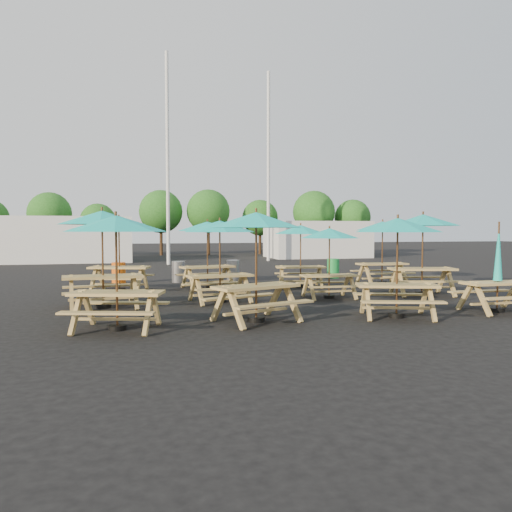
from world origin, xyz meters
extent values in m
plane|color=black|center=(0.00, 0.00, 0.00)|extent=(120.00, 120.00, 0.00)
cube|color=tan|center=(-4.41, -4.67, 0.74)|extent=(1.91, 1.17, 0.06)
cube|color=tan|center=(-4.59, -5.30, 0.45)|extent=(1.79, 0.74, 0.04)
cube|color=tan|center=(-4.22, -4.04, 0.45)|extent=(1.79, 0.74, 0.04)
cylinder|color=black|center=(-4.41, -4.67, 0.05)|extent=(0.36, 0.36, 0.10)
cylinder|color=brown|center=(-4.41, -4.67, 1.14)|extent=(0.04, 0.04, 2.29)
cone|color=#15B4AF|center=(-4.41, -4.67, 2.11)|extent=(2.46, 2.46, 0.32)
cube|color=tan|center=(-4.82, -1.69, 0.80)|extent=(2.02, 0.97, 0.06)
cube|color=tan|center=(-4.73, -2.40, 0.49)|extent=(1.97, 0.49, 0.04)
cube|color=tan|center=(-4.90, -0.98, 0.49)|extent=(1.97, 0.49, 0.04)
cylinder|color=black|center=(-4.82, -1.69, 0.05)|extent=(0.39, 0.39, 0.11)
cylinder|color=brown|center=(-4.82, -1.69, 1.25)|extent=(0.05, 0.05, 2.49)
cone|color=#15B4AF|center=(-4.82, -1.69, 2.30)|extent=(2.40, 2.40, 0.35)
cube|color=tan|center=(-4.48, 1.79, 0.77)|extent=(2.02, 1.24, 0.06)
cube|color=tan|center=(-4.67, 1.12, 0.47)|extent=(1.88, 0.78, 0.04)
cube|color=tan|center=(-4.28, 2.45, 0.47)|extent=(1.88, 0.78, 0.04)
cylinder|color=black|center=(-4.48, 1.79, 0.05)|extent=(0.38, 0.38, 0.10)
cylinder|color=brown|center=(-4.48, 1.79, 1.20)|extent=(0.05, 0.05, 2.41)
cone|color=#15B4AF|center=(-4.48, 1.79, 2.22)|extent=(2.60, 2.60, 0.34)
cube|color=tan|center=(-1.52, -4.50, 0.77)|extent=(2.00, 1.31, 0.06)
cube|color=tan|center=(-1.29, -5.14, 0.47)|extent=(1.84, 0.87, 0.04)
cube|color=tan|center=(-1.75, -3.85, 0.47)|extent=(1.84, 0.87, 0.04)
cylinder|color=black|center=(-1.52, -4.50, 0.05)|extent=(0.37, 0.37, 0.10)
cylinder|color=brown|center=(-1.52, -4.50, 1.19)|extent=(0.05, 0.05, 2.39)
cone|color=#15B4AF|center=(-1.52, -4.50, 2.20)|extent=(2.65, 2.65, 0.33)
cube|color=tan|center=(-1.75, -1.37, 0.73)|extent=(1.86, 0.97, 0.06)
cube|color=tan|center=(-1.64, -2.01, 0.44)|extent=(1.79, 0.54, 0.04)
cube|color=tan|center=(-1.86, -0.73, 0.44)|extent=(1.79, 0.54, 0.04)
cylinder|color=black|center=(-1.75, -1.37, 0.05)|extent=(0.35, 0.35, 0.10)
cylinder|color=brown|center=(-1.75, -1.37, 1.13)|extent=(0.04, 0.04, 2.26)
cone|color=#15B4AF|center=(-1.75, -1.37, 2.08)|extent=(2.27, 2.27, 0.31)
cube|color=tan|center=(-1.60, 1.84, 0.74)|extent=(1.90, 1.08, 0.06)
cube|color=tan|center=(-1.46, 1.20, 0.45)|extent=(1.80, 0.64, 0.04)
cube|color=tan|center=(-1.75, 2.48, 0.45)|extent=(1.80, 0.64, 0.04)
cylinder|color=black|center=(-1.60, 1.84, 0.05)|extent=(0.36, 0.36, 0.10)
cylinder|color=brown|center=(-1.60, 1.84, 1.14)|extent=(0.04, 0.04, 2.29)
cone|color=#15B4AF|center=(-1.60, 1.84, 2.11)|extent=(2.38, 2.38, 0.32)
cube|color=tan|center=(1.70, -4.75, 0.73)|extent=(1.90, 1.20, 0.06)
cube|color=tan|center=(1.50, -5.37, 0.44)|extent=(1.77, 0.78, 0.04)
cube|color=tan|center=(1.90, -4.13, 0.44)|extent=(1.77, 0.78, 0.04)
cylinder|color=black|center=(1.70, -4.75, 0.05)|extent=(0.36, 0.36, 0.10)
cylinder|color=brown|center=(1.70, -4.75, 1.14)|extent=(0.04, 0.04, 2.27)
cone|color=#15B4AF|center=(1.70, -4.75, 2.09)|extent=(2.49, 2.49, 0.32)
cube|color=tan|center=(1.46, -1.39, 0.66)|extent=(1.63, 0.69, 0.05)
cube|color=tan|center=(1.43, -1.98, 0.40)|extent=(1.61, 0.29, 0.04)
cube|color=tan|center=(1.48, -0.80, 0.40)|extent=(1.61, 0.29, 0.04)
cylinder|color=black|center=(1.46, -1.39, 0.04)|extent=(0.32, 0.32, 0.09)
cylinder|color=brown|center=(1.46, -1.39, 1.03)|extent=(0.04, 0.04, 2.05)
cone|color=#15B4AF|center=(1.46, -1.39, 1.89)|extent=(1.86, 1.86, 0.29)
cube|color=tan|center=(1.60, 1.51, 0.70)|extent=(1.80, 1.00, 0.06)
cube|color=tan|center=(1.47, 0.90, 0.42)|extent=(1.71, 0.59, 0.04)
cube|color=tan|center=(1.73, 2.12, 0.42)|extent=(1.71, 0.59, 0.04)
cylinder|color=black|center=(1.60, 1.51, 0.05)|extent=(0.34, 0.34, 0.09)
cylinder|color=brown|center=(1.60, 1.51, 1.08)|extent=(0.04, 0.04, 2.17)
cone|color=#15B4AF|center=(1.60, 1.51, 2.00)|extent=(2.24, 2.24, 0.30)
cube|color=tan|center=(4.47, -4.66, 0.70)|extent=(1.71, 0.68, 0.06)
cube|color=tan|center=(4.46, -4.03, 0.43)|extent=(1.71, 0.25, 0.04)
cylinder|color=black|center=(4.47, -4.66, 0.05)|extent=(0.34, 0.34, 0.09)
cylinder|color=brown|center=(4.47, -4.66, 1.09)|extent=(0.04, 0.04, 2.18)
cone|color=#15B4AF|center=(4.47, -4.66, 1.47)|extent=(0.21, 0.21, 1.42)
cube|color=tan|center=(4.48, -1.43, 0.80)|extent=(2.05, 1.15, 0.06)
cube|color=tan|center=(4.32, -2.13, 0.48)|extent=(1.95, 0.68, 0.04)
cube|color=tan|center=(4.63, -0.74, 0.48)|extent=(1.95, 0.68, 0.04)
cylinder|color=black|center=(4.48, -1.43, 0.05)|extent=(0.39, 0.39, 0.11)
cylinder|color=brown|center=(4.48, -1.43, 1.24)|extent=(0.05, 0.05, 2.48)
cone|color=#15B4AF|center=(4.48, -1.43, 2.28)|extent=(2.57, 2.57, 0.34)
cube|color=tan|center=(4.79, 1.64, 0.74)|extent=(1.81, 0.71, 0.06)
cube|color=tan|center=(4.79, 0.98, 0.45)|extent=(1.81, 0.26, 0.04)
cube|color=tan|center=(4.80, 2.30, 0.45)|extent=(1.81, 0.26, 0.04)
cylinder|color=black|center=(4.79, 1.64, 0.05)|extent=(0.36, 0.36, 0.10)
cylinder|color=brown|center=(4.79, 1.64, 1.15)|extent=(0.04, 0.04, 2.31)
cone|color=#15B4AF|center=(4.79, 1.64, 2.13)|extent=(2.02, 2.02, 0.32)
cylinder|color=#E85B0D|center=(-4.55, 4.04, 0.40)|extent=(0.50, 0.50, 0.80)
cylinder|color=gray|center=(-2.37, 4.15, 0.40)|extent=(0.50, 0.50, 0.80)
cylinder|color=gray|center=(-0.21, 4.36, 0.40)|extent=(0.50, 0.50, 0.80)
cylinder|color=#1A903B|center=(4.00, 4.27, 0.40)|extent=(0.50, 0.50, 0.80)
cylinder|color=silver|center=(-2.00, 14.00, 6.00)|extent=(0.20, 0.20, 12.00)
cylinder|color=silver|center=(4.50, 16.00, 6.00)|extent=(0.20, 0.20, 12.00)
cube|color=silver|center=(-8.00, 18.00, 1.40)|extent=(8.00, 4.00, 2.80)
cube|color=silver|center=(9.00, 19.00, 1.30)|extent=(7.00, 4.00, 2.60)
cylinder|color=#382314|center=(-9.74, 23.90, 1.07)|extent=(0.24, 0.24, 2.14)
sphere|color=#1E5919|center=(-9.74, 23.90, 3.16)|extent=(3.11, 3.11, 3.11)
cylinder|color=#382314|center=(-6.39, 23.65, 0.89)|extent=(0.24, 0.24, 1.78)
sphere|color=#1E5919|center=(-6.39, 23.65, 2.63)|extent=(2.59, 2.59, 2.59)
cylinder|color=#382314|center=(-1.75, 24.72, 1.16)|extent=(0.24, 0.24, 2.31)
sphere|color=#1E5919|center=(-1.75, 24.72, 3.41)|extent=(3.36, 3.36, 3.36)
cylinder|color=#382314|center=(1.90, 24.26, 1.17)|extent=(0.24, 0.24, 2.35)
sphere|color=#1E5919|center=(1.90, 24.26, 3.47)|extent=(3.41, 3.41, 3.41)
cylinder|color=#382314|center=(6.22, 24.67, 1.01)|extent=(0.24, 0.24, 2.02)
sphere|color=#1E5919|center=(6.22, 24.67, 2.98)|extent=(2.94, 2.94, 2.94)
cylinder|color=#382314|center=(10.23, 22.90, 1.16)|extent=(0.24, 0.24, 2.32)
sphere|color=#1E5919|center=(10.23, 22.90, 3.43)|extent=(3.38, 3.38, 3.38)
cylinder|color=#382314|center=(13.63, 22.92, 1.02)|extent=(0.24, 0.24, 2.03)
sphere|color=#1E5919|center=(13.63, 22.92, 3.00)|extent=(2.95, 2.95, 2.95)
camera|label=1|loc=(-4.15, -14.84, 1.98)|focal=35.00mm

